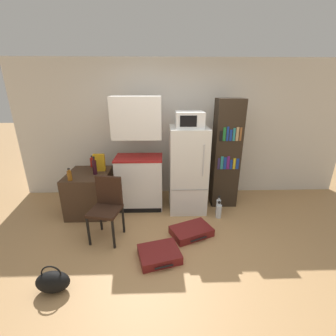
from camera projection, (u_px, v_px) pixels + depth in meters
ground_plane at (179, 256)px, 2.95m from camera, size 24.00×24.00×0.00m
wall_back at (183, 130)px, 4.40m from camera, size 6.40×0.10×2.59m
side_table at (90, 192)px, 3.92m from camera, size 0.69×0.79×0.71m
kitchen_hutch at (139, 159)px, 3.89m from camera, size 0.82×0.52×1.96m
refrigerator at (188, 169)px, 3.90m from camera, size 0.63×0.68×1.48m
microwave at (189, 119)px, 3.61m from camera, size 0.44×0.45×0.25m
bookshelf at (226, 154)px, 3.99m from camera, size 0.45×0.36×1.92m
bottle_ketchup_red at (92, 162)px, 4.09m from camera, size 0.08×0.08×0.21m
bottle_amber_beer at (70, 175)px, 3.49m from camera, size 0.07×0.07×0.20m
bottle_wine_dark at (95, 167)px, 3.72m from camera, size 0.07×0.07×0.31m
bottle_milk_white at (97, 164)px, 4.00m from camera, size 0.07×0.07×0.20m
cereal_box at (99, 163)px, 3.87m from camera, size 0.19×0.07×0.30m
chair at (107, 203)px, 3.19m from camera, size 0.47×0.48×0.90m
suitcase_large_flat at (159, 254)px, 2.89m from camera, size 0.60×0.53×0.12m
suitcase_small_flat at (191, 231)px, 3.35m from camera, size 0.68×0.58×0.12m
handbag at (53, 282)px, 2.40m from camera, size 0.36×0.20×0.33m
water_bottle_front at (218, 206)px, 3.89m from camera, size 0.08×0.08×0.34m
water_bottle_middle at (219, 211)px, 3.78m from camera, size 0.09×0.09×0.30m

